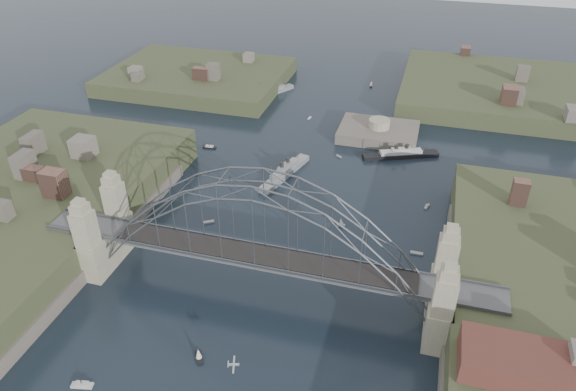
# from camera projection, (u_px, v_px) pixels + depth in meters

# --- Properties ---
(ground) EXTENTS (500.00, 500.00, 0.00)m
(ground) POSITION_uv_depth(u_px,v_px,m) (261.00, 291.00, 98.88)
(ground) COLOR black
(ground) RESTS_ON ground
(bridge) EXTENTS (84.00, 13.80, 24.60)m
(bridge) POSITION_uv_depth(u_px,v_px,m) (259.00, 238.00, 92.22)
(bridge) COLOR #4F4F52
(bridge) RESTS_ON ground
(shore_west) EXTENTS (50.50, 90.00, 12.00)m
(shore_west) POSITION_uv_depth(u_px,v_px,m) (0.00, 232.00, 111.06)
(shore_west) COLOR #394024
(shore_west) RESTS_ON ground
(headland_nw) EXTENTS (60.00, 45.00, 9.00)m
(headland_nw) POSITION_uv_depth(u_px,v_px,m) (198.00, 82.00, 188.20)
(headland_nw) COLOR #394024
(headland_nw) RESTS_ON ground
(headland_ne) EXTENTS (70.00, 55.00, 9.50)m
(headland_ne) POSITION_uv_depth(u_px,v_px,m) (510.00, 97.00, 175.94)
(headland_ne) COLOR #394024
(headland_ne) RESTS_ON ground
(fort_island) EXTENTS (22.00, 16.00, 9.40)m
(fort_island) POSITION_uv_depth(u_px,v_px,m) (378.00, 138.00, 152.94)
(fort_island) COLOR #5C534A
(fort_island) RESTS_ON ground
(wharf_shed) EXTENTS (20.00, 8.00, 4.00)m
(wharf_shed) POSITION_uv_depth(u_px,v_px,m) (536.00, 367.00, 71.98)
(wharf_shed) COLOR #592D26
(wharf_shed) RESTS_ON shore_east
(naval_cruiser_near) EXTENTS (7.93, 20.31, 6.09)m
(naval_cruiser_near) POSITION_uv_depth(u_px,v_px,m) (285.00, 172.00, 133.87)
(naval_cruiser_near) COLOR gray
(naval_cruiser_near) RESTS_ON ground
(naval_cruiser_far) EXTENTS (10.94, 15.75, 5.76)m
(naval_cruiser_far) POSITION_uv_depth(u_px,v_px,m) (273.00, 91.00, 179.65)
(naval_cruiser_far) COLOR gray
(naval_cruiser_far) RESTS_ON ground
(ocean_liner) EXTENTS (19.92, 10.53, 5.02)m
(ocean_liner) POSITION_uv_depth(u_px,v_px,m) (401.00, 155.00, 142.17)
(ocean_liner) COLOR black
(ocean_liner) RESTS_ON ground
(aeroplane) EXTENTS (1.81, 3.15, 0.47)m
(aeroplane) POSITION_uv_depth(u_px,v_px,m) (232.00, 364.00, 78.32)
(aeroplane) COLOR #BABDC1
(small_boat_a) EXTENTS (2.43, 1.95, 0.45)m
(small_boat_a) POSITION_uv_depth(u_px,v_px,m) (209.00, 222.00, 117.15)
(small_boat_a) COLOR beige
(small_boat_a) RESTS_ON ground
(small_boat_b) EXTENTS (1.91, 1.19, 2.38)m
(small_boat_b) POSITION_uv_depth(u_px,v_px,m) (341.00, 222.00, 115.69)
(small_boat_b) COLOR beige
(small_boat_b) RESTS_ON ground
(small_boat_c) EXTENTS (2.35, 2.97, 2.38)m
(small_boat_c) POSITION_uv_depth(u_px,v_px,m) (199.00, 355.00, 85.31)
(small_boat_c) COLOR beige
(small_boat_c) RESTS_ON ground
(small_boat_d) EXTENTS (1.21, 1.99, 1.43)m
(small_boat_d) POSITION_uv_depth(u_px,v_px,m) (427.00, 206.00, 122.18)
(small_boat_d) COLOR beige
(small_boat_d) RESTS_ON ground
(small_boat_e) EXTENTS (3.66, 1.33, 1.43)m
(small_boat_e) POSITION_uv_depth(u_px,v_px,m) (209.00, 147.00, 146.87)
(small_boat_e) COLOR beige
(small_boat_e) RESTS_ON ground
(small_boat_f) EXTENTS (1.79, 1.51, 0.45)m
(small_boat_f) POSITION_uv_depth(u_px,v_px,m) (339.00, 157.00, 142.57)
(small_boat_f) COLOR beige
(small_boat_f) RESTS_ON ground
(small_boat_h) EXTENTS (0.87, 1.86, 0.45)m
(small_boat_h) POSITION_uv_depth(u_px,v_px,m) (310.00, 118.00, 163.32)
(small_boat_h) COLOR beige
(small_boat_h) RESTS_ON ground
(small_boat_i) EXTENTS (2.53, 0.84, 0.45)m
(small_boat_i) POSITION_uv_depth(u_px,v_px,m) (417.00, 253.00, 107.95)
(small_boat_i) COLOR beige
(small_boat_i) RESTS_ON ground
(small_boat_j) EXTENTS (3.48, 1.77, 1.43)m
(small_boat_j) POSITION_uv_depth(u_px,v_px,m) (82.00, 385.00, 81.05)
(small_boat_j) COLOR beige
(small_boat_j) RESTS_ON ground
(small_boat_k) EXTENTS (1.05, 1.75, 2.38)m
(small_boat_k) POSITION_uv_depth(u_px,v_px,m) (371.00, 84.00, 185.25)
(small_boat_k) COLOR beige
(small_boat_k) RESTS_ON ground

